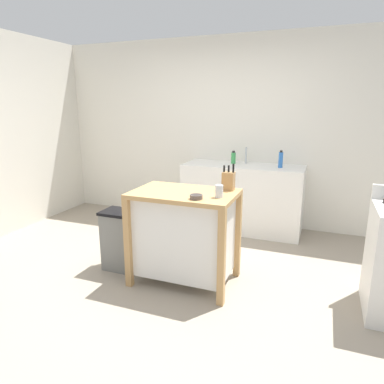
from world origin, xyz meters
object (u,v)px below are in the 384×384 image
(kitchen_island, at_px, (184,232))
(bottle_hand_soap, at_px, (233,158))
(bowl_stoneware_deep, at_px, (196,197))
(sink_faucet, at_px, (246,155))
(drinking_cup, at_px, (219,191))
(trash_bin, at_px, (121,240))
(bottle_spray_cleaner, at_px, (281,160))
(knife_block, at_px, (228,181))

(kitchen_island, bearing_deg, bottle_hand_soap, 89.04)
(bowl_stoneware_deep, relative_size, sink_faucet, 0.50)
(drinking_cup, bearing_deg, sink_faucet, 95.37)
(bowl_stoneware_deep, xyz_separation_m, drinking_cup, (0.17, 0.12, 0.03))
(trash_bin, bearing_deg, bottle_hand_soap, 66.01)
(kitchen_island, bearing_deg, drinking_cup, -12.20)
(trash_bin, relative_size, bottle_spray_cleaner, 2.85)
(knife_block, distance_m, bottle_hand_soap, 1.52)
(bowl_stoneware_deep, height_order, bottle_spray_cleaner, bottle_spray_cleaner)
(sink_faucet, bearing_deg, kitchen_island, -96.00)
(drinking_cup, distance_m, trash_bin, 1.26)
(knife_block, height_order, trash_bin, knife_block)
(bottle_hand_soap, bearing_deg, bottle_spray_cleaner, -8.14)
(knife_block, relative_size, trash_bin, 0.40)
(trash_bin, relative_size, sink_faucet, 2.86)
(bottle_spray_cleaner, relative_size, bottle_hand_soap, 1.27)
(knife_block, bearing_deg, kitchen_island, -149.47)
(bowl_stoneware_deep, bearing_deg, drinking_cup, 36.54)
(trash_bin, distance_m, sink_faucet, 2.09)
(kitchen_island, bearing_deg, bottle_spray_cleaner, 67.34)
(knife_block, xyz_separation_m, bottle_hand_soap, (-0.33, 1.48, -0.01))
(knife_block, xyz_separation_m, sink_faucet, (-0.18, 1.55, 0.02))
(trash_bin, relative_size, bottle_hand_soap, 3.61)
(sink_faucet, height_order, bottle_hand_soap, sink_faucet)
(knife_block, bearing_deg, trash_bin, -169.31)
(kitchen_island, relative_size, drinking_cup, 8.78)
(kitchen_island, height_order, trash_bin, kitchen_island)
(sink_faucet, distance_m, bottle_hand_soap, 0.17)
(trash_bin, height_order, sink_faucet, sink_faucet)
(knife_block, relative_size, bowl_stoneware_deep, 2.28)
(kitchen_island, xyz_separation_m, trash_bin, (-0.72, 0.01, -0.19))
(knife_block, xyz_separation_m, bottle_spray_cleaner, (0.31, 1.39, 0.02))
(trash_bin, bearing_deg, kitchen_island, -0.69)
(bottle_spray_cleaner, bearing_deg, kitchen_island, -112.66)
(bowl_stoneware_deep, height_order, trash_bin, bowl_stoneware_deep)
(sink_faucet, height_order, bottle_spray_cleaner, same)
(kitchen_island, distance_m, knife_block, 0.64)
(kitchen_island, distance_m, drinking_cup, 0.58)
(knife_block, height_order, bowl_stoneware_deep, knife_block)
(trash_bin, bearing_deg, knife_block, 10.69)
(trash_bin, bearing_deg, bottle_spray_cleaner, 48.90)
(knife_block, height_order, bottle_hand_soap, knife_block)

